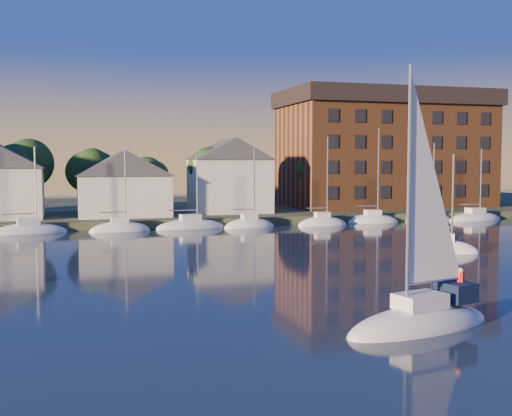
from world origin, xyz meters
name	(u,v)px	position (x,y,z in m)	size (l,w,h in m)	color
ground	(390,346)	(0.00, 0.00, 0.00)	(260.00, 260.00, 0.00)	black
shoreline_land	(153,212)	(0.00, 75.00, 0.00)	(160.00, 50.00, 2.00)	#303C23
wooden_dock	(179,226)	(0.00, 52.00, 0.00)	(120.00, 3.00, 1.00)	brown
clubhouse_centre	(124,183)	(-6.00, 57.00, 5.13)	(11.55, 8.40, 8.08)	white
clubhouse_east	(229,175)	(8.00, 59.00, 6.00)	(10.50, 8.40, 9.80)	white
condo_block	(384,148)	(34.00, 64.95, 9.79)	(31.00, 17.00, 17.40)	brown
tree_line	(179,166)	(2.00, 63.00, 7.18)	(93.40, 5.40, 8.90)	#3C271B
moored_fleet	(183,228)	(0.00, 49.00, 0.10)	(87.50, 2.40, 12.05)	silver
hero_sailboat	(422,316)	(2.79, 2.14, 0.56)	(8.68, 4.53, 13.10)	silver
drifting_sailboat_right	(445,251)	(17.96, 23.64, 0.10)	(5.78, 4.75, 9.46)	silver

